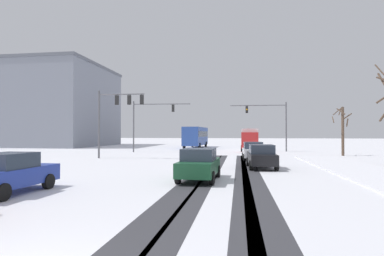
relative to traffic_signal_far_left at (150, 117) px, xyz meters
The scene contains 15 objects.
wheel_track_left_lane 23.96m from the traffic_signal_far_left, 59.52° to the right, with size 1.08×31.16×0.01m, color #38383D.
wheel_track_right_lane 23.69m from the traffic_signal_far_left, 60.70° to the right, with size 0.77×31.16×0.01m, color #38383D.
wheel_track_center 22.60m from the traffic_signal_far_left, 66.30° to the right, with size 1.06×31.16×0.01m, color #38383D.
wheel_track_oncoming 22.90m from the traffic_signal_far_left, 64.55° to the right, with size 0.73×31.16×0.01m, color #38383D.
traffic_signal_far_left is the anchor object (origin of this frame).
traffic_signal_far_right 15.74m from the traffic_signal_far_left, 14.03° to the left, with size 7.37×0.49×6.50m.
traffic_signal_near_left 10.13m from the traffic_signal_far_left, 91.69° to the right, with size 4.60×0.42×6.50m.
car_white_lead 16.51m from the traffic_signal_far_left, 39.26° to the right, with size 1.94×4.15×1.62m.
car_black_second 21.36m from the traffic_signal_far_left, 52.73° to the right, with size 1.97×4.17×1.62m.
car_dark_green_third 24.86m from the traffic_signal_far_left, 67.95° to the right, with size 1.96×4.17×1.62m.
car_blue_fourth 27.74m from the traffic_signal_far_left, 85.28° to the right, with size 1.94×4.15×1.62m.
bus_oncoming 13.59m from the traffic_signal_far_left, 71.72° to the left, with size 2.94×11.08×3.38m.
box_truck_delivery 13.95m from the traffic_signal_far_left, 21.26° to the left, with size 2.52×7.48×3.02m.
bare_tree_sidewalk_far 22.45m from the traffic_signal_far_left, ahead, with size 2.03×1.89×5.32m.
office_building_far_left_block 32.58m from the traffic_signal_far_left, 148.91° to the left, with size 27.27×20.23×15.17m.
Camera 1 is at (3.60, -4.11, 2.39)m, focal length 29.31 mm.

